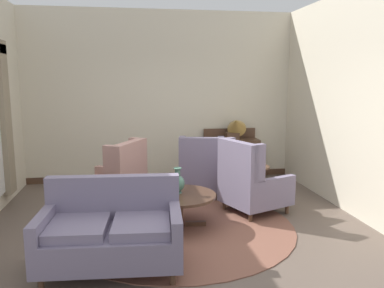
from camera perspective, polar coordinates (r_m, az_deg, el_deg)
ground at (r=5.15m, az=-1.68°, el=-13.20°), size 8.25×8.25×0.00m
wall_back at (r=7.69m, az=-4.58°, el=6.91°), size 5.42×0.08×3.28m
wall_right at (r=6.47m, az=21.06°, el=5.83°), size 0.08×4.12×3.28m
baseboard_back at (r=7.86m, az=-4.39°, el=-4.70°), size 5.26×0.03×0.12m
area_rug at (r=5.42m, az=-2.10°, el=-11.93°), size 3.15×3.15×0.01m
coffee_table at (r=5.30m, az=-1.85°, el=-8.08°), size 0.99×0.99×0.46m
porcelain_vase at (r=5.28m, az=-2.12°, el=-5.68°), size 0.19×0.19×0.35m
settee at (r=4.25m, az=-11.71°, el=-12.58°), size 1.50×0.94×0.94m
armchair_back_corner at (r=5.85m, az=-11.24°, el=-5.89°), size 1.16×1.14×1.11m
armchair_foreground_right at (r=6.65m, az=1.42°, el=-3.94°), size 0.89×0.98×1.05m
armchair_near_sideboard at (r=5.88m, az=8.55°, el=-5.73°), size 1.09×1.05×1.11m
side_table at (r=6.17m, az=8.97°, el=-5.56°), size 0.48×0.48×0.65m
sideboard at (r=7.77m, az=5.79°, el=-1.83°), size 1.06×0.42×1.01m
gramophone at (r=7.59m, az=6.41°, el=2.60°), size 0.51×0.58×0.55m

